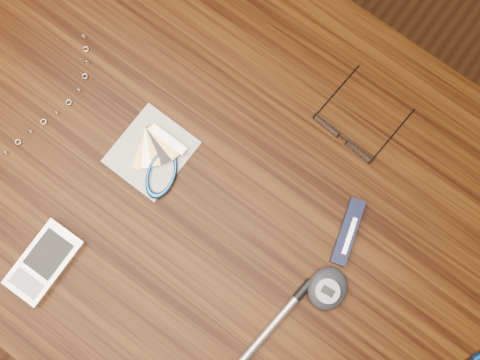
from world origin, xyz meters
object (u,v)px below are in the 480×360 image
(desk, at_px, (206,187))
(pedometer, at_px, (328,289))
(notepad_keys, at_px, (157,161))
(eyeglasses, at_px, (345,135))
(pda_phone, at_px, (44,262))
(pocket_knife, at_px, (348,232))
(silver_pen, at_px, (281,316))

(desk, relative_size, pedometer, 15.01)
(desk, xyz_separation_m, notepad_keys, (-0.06, -0.02, 0.11))
(eyeglasses, relative_size, pda_phone, 1.06)
(pocket_knife, xyz_separation_m, silver_pen, (-0.01, -0.15, -0.00))
(eyeglasses, relative_size, silver_pen, 0.79)
(desk, bearing_deg, pocket_knife, 14.74)
(notepad_keys, bearing_deg, pda_phone, -100.00)
(desk, bearing_deg, pda_phone, -113.50)
(notepad_keys, height_order, pocket_knife, same)
(pedometer, height_order, notepad_keys, pedometer)
(pda_phone, bearing_deg, silver_pen, 24.06)
(pda_phone, xyz_separation_m, pedometer, (0.33, 0.20, 0.00))
(eyeglasses, distance_m, pedometer, 0.22)
(desk, relative_size, pocket_knife, 10.26)
(eyeglasses, xyz_separation_m, pedometer, (0.10, -0.19, 0.00))
(eyeglasses, distance_m, pocket_knife, 0.14)
(notepad_keys, distance_m, silver_pen, 0.28)
(silver_pen, bearing_deg, pocket_knife, 86.77)
(notepad_keys, bearing_deg, eyeglasses, 44.15)
(desk, xyz_separation_m, eyeglasses, (0.13, 0.17, 0.11))
(pocket_knife, bearing_deg, desk, -165.26)
(pedometer, distance_m, pocket_knife, 0.08)
(notepad_keys, bearing_deg, desk, 19.49)
(pda_phone, distance_m, silver_pen, 0.33)
(desk, height_order, pedometer, pedometer)
(desk, distance_m, pocket_knife, 0.25)
(pedometer, relative_size, notepad_keys, 0.55)
(pedometer, xyz_separation_m, silver_pen, (-0.03, -0.07, -0.01))
(desk, height_order, silver_pen, silver_pen)
(pedometer, height_order, pocket_knife, pedometer)
(pda_phone, bearing_deg, notepad_keys, 80.00)
(pda_phone, relative_size, pocket_knife, 1.12)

